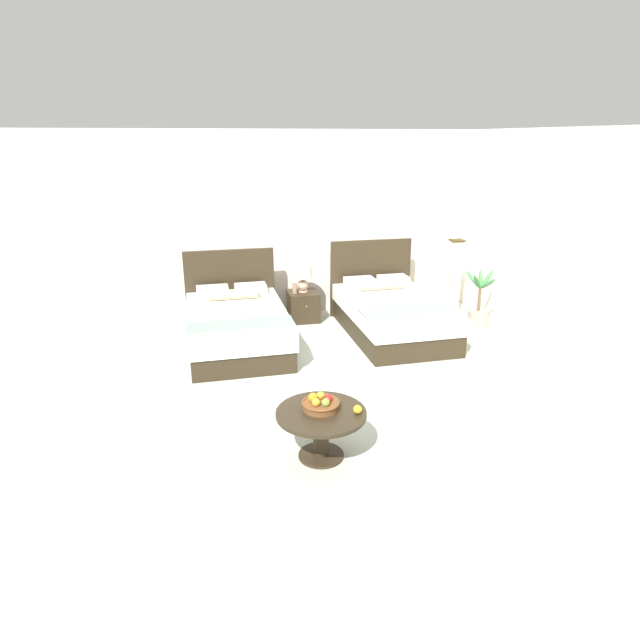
{
  "coord_description": "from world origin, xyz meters",
  "views": [
    {
      "loc": [
        -1.52,
        -5.53,
        2.73
      ],
      "look_at": [
        -0.18,
        0.4,
        0.64
      ],
      "focal_mm": 29.86,
      "sensor_mm": 36.0,
      "label": 1
    }
  ],
  "objects_px": {
    "vase": "(295,288)",
    "loose_apple": "(358,410)",
    "bed_near_corner": "(391,313)",
    "coffee_table": "(321,424)",
    "potted_palm": "(478,311)",
    "nightstand": "(303,306)",
    "floor_lamp_corner": "(454,277)",
    "bed_near_window": "(237,325)",
    "table_lamp": "(303,275)",
    "fruit_bowl": "(321,404)"
  },
  "relations": [
    {
      "from": "nightstand",
      "to": "loose_apple",
      "type": "height_order",
      "value": "loose_apple"
    },
    {
      "from": "bed_near_corner",
      "to": "loose_apple",
      "type": "height_order",
      "value": "bed_near_corner"
    },
    {
      "from": "bed_near_corner",
      "to": "floor_lamp_corner",
      "type": "relative_size",
      "value": 1.77
    },
    {
      "from": "bed_near_corner",
      "to": "fruit_bowl",
      "type": "relative_size",
      "value": 6.33
    },
    {
      "from": "bed_near_corner",
      "to": "floor_lamp_corner",
      "type": "height_order",
      "value": "floor_lamp_corner"
    },
    {
      "from": "fruit_bowl",
      "to": "floor_lamp_corner",
      "type": "relative_size",
      "value": 0.28
    },
    {
      "from": "bed_near_corner",
      "to": "coffee_table",
      "type": "height_order",
      "value": "bed_near_corner"
    },
    {
      "from": "nightstand",
      "to": "coffee_table",
      "type": "xyz_separation_m",
      "value": [
        -0.58,
        -3.76,
        0.1
      ]
    },
    {
      "from": "vase",
      "to": "loose_apple",
      "type": "height_order",
      "value": "vase"
    },
    {
      "from": "bed_near_corner",
      "to": "table_lamp",
      "type": "bearing_deg",
      "value": 141.91
    },
    {
      "from": "bed_near_window",
      "to": "vase",
      "type": "xyz_separation_m",
      "value": [
        0.96,
        0.83,
        0.23
      ]
    },
    {
      "from": "table_lamp",
      "to": "fruit_bowl",
      "type": "height_order",
      "value": "table_lamp"
    },
    {
      "from": "table_lamp",
      "to": "potted_palm",
      "type": "distance_m",
      "value": 2.7
    },
    {
      "from": "potted_palm",
      "to": "floor_lamp_corner",
      "type": "bearing_deg",
      "value": 95.64
    },
    {
      "from": "bed_near_window",
      "to": "fruit_bowl",
      "type": "xyz_separation_m",
      "value": [
        0.53,
        -2.84,
        0.2
      ]
    },
    {
      "from": "vase",
      "to": "potted_palm",
      "type": "relative_size",
      "value": 0.18
    },
    {
      "from": "bed_near_window",
      "to": "vase",
      "type": "height_order",
      "value": "bed_near_window"
    },
    {
      "from": "table_lamp",
      "to": "bed_near_window",
      "type": "bearing_deg",
      "value": -140.95
    },
    {
      "from": "coffee_table",
      "to": "loose_apple",
      "type": "relative_size",
      "value": 10.25
    },
    {
      "from": "bed_near_window",
      "to": "loose_apple",
      "type": "distance_m",
      "value": 3.11
    },
    {
      "from": "bed_near_corner",
      "to": "floor_lamp_corner",
      "type": "bearing_deg",
      "value": 26.83
    },
    {
      "from": "loose_apple",
      "to": "floor_lamp_corner",
      "type": "height_order",
      "value": "floor_lamp_corner"
    },
    {
      "from": "table_lamp",
      "to": "potted_palm",
      "type": "relative_size",
      "value": 0.46
    },
    {
      "from": "coffee_table",
      "to": "floor_lamp_corner",
      "type": "height_order",
      "value": "floor_lamp_corner"
    },
    {
      "from": "bed_near_corner",
      "to": "nightstand",
      "type": "xyz_separation_m",
      "value": [
        -1.13,
        0.87,
        -0.08
      ]
    },
    {
      "from": "coffee_table",
      "to": "floor_lamp_corner",
      "type": "distance_m",
      "value": 4.65
    },
    {
      "from": "floor_lamp_corner",
      "to": "table_lamp",
      "type": "bearing_deg",
      "value": 174.36
    },
    {
      "from": "nightstand",
      "to": "floor_lamp_corner",
      "type": "xyz_separation_m",
      "value": [
        2.42,
        -0.22,
        0.38
      ]
    },
    {
      "from": "bed_near_window",
      "to": "vase",
      "type": "bearing_deg",
      "value": 40.9
    },
    {
      "from": "coffee_table",
      "to": "bed_near_corner",
      "type": "bearing_deg",
      "value": 59.39
    },
    {
      "from": "fruit_bowl",
      "to": "loose_apple",
      "type": "distance_m",
      "value": 0.33
    },
    {
      "from": "floor_lamp_corner",
      "to": "nightstand",
      "type": "bearing_deg",
      "value": 174.83
    },
    {
      "from": "nightstand",
      "to": "coffee_table",
      "type": "height_order",
      "value": "nightstand"
    },
    {
      "from": "table_lamp",
      "to": "loose_apple",
      "type": "relative_size",
      "value": 5.31
    },
    {
      "from": "coffee_table",
      "to": "loose_apple",
      "type": "distance_m",
      "value": 0.36
    },
    {
      "from": "table_lamp",
      "to": "loose_apple",
      "type": "xyz_separation_m",
      "value": [
        -0.28,
        -3.88,
        -0.24
      ]
    },
    {
      "from": "table_lamp",
      "to": "coffee_table",
      "type": "relative_size",
      "value": 0.52
    },
    {
      "from": "coffee_table",
      "to": "fruit_bowl",
      "type": "xyz_separation_m",
      "value": [
        0.01,
        0.05,
        0.17
      ]
    },
    {
      "from": "vase",
      "to": "potted_palm",
      "type": "bearing_deg",
      "value": -18.72
    },
    {
      "from": "bed_near_window",
      "to": "coffee_table",
      "type": "xyz_separation_m",
      "value": [
        0.52,
        -2.89,
        0.03
      ]
    },
    {
      "from": "bed_near_window",
      "to": "nightstand",
      "type": "distance_m",
      "value": 1.41
    },
    {
      "from": "nightstand",
      "to": "floor_lamp_corner",
      "type": "relative_size",
      "value": 0.4
    },
    {
      "from": "floor_lamp_corner",
      "to": "coffee_table",
      "type": "bearing_deg",
      "value": -130.22
    },
    {
      "from": "nightstand",
      "to": "fruit_bowl",
      "type": "relative_size",
      "value": 1.43
    },
    {
      "from": "bed_near_window",
      "to": "bed_near_corner",
      "type": "bearing_deg",
      "value": 0.11
    },
    {
      "from": "bed_near_corner",
      "to": "potted_palm",
      "type": "height_order",
      "value": "bed_near_corner"
    },
    {
      "from": "coffee_table",
      "to": "fruit_bowl",
      "type": "relative_size",
      "value": 2.36
    },
    {
      "from": "nightstand",
      "to": "table_lamp",
      "type": "height_order",
      "value": "table_lamp"
    },
    {
      "from": "bed_near_window",
      "to": "table_lamp",
      "type": "xyz_separation_m",
      "value": [
        1.1,
        0.89,
        0.42
      ]
    },
    {
      "from": "vase",
      "to": "table_lamp",
      "type": "bearing_deg",
      "value": 23.36
    }
  ]
}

